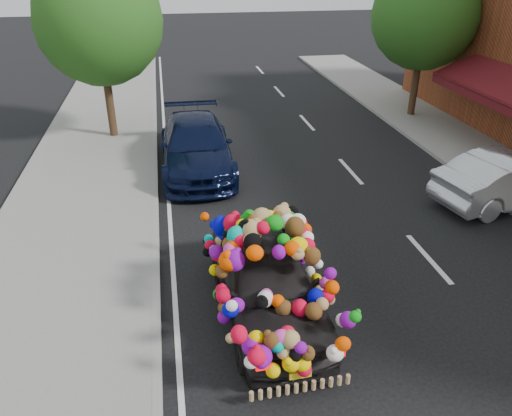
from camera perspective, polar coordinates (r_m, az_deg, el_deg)
The scene contains 9 objects.
ground at distance 10.59m, azimuth 1.59°, elevation -7.68°, with size 100.00×100.00×0.00m, color black.
sidewalk at distance 10.68m, azimuth -21.94°, elevation -9.27°, with size 4.00×60.00×0.12m, color gray.
kerb at distance 10.40m, azimuth -11.32°, elevation -8.59°, with size 0.15×60.00×0.13m, color gray.
lane_markings at distance 11.77m, azimuth 19.10°, elevation -5.42°, with size 6.00×50.00×0.01m, color silver, non-canonical shape.
tree_near_sidewalk at distance 18.20m, azimuth -17.54°, elevation 19.69°, with size 4.20×4.20×6.13m.
tree_far_b at distance 21.05m, azimuth 18.73°, elevation 20.06°, with size 4.00×4.00×5.90m.
plush_art_car at distance 9.02m, azimuth 1.27°, elevation -6.49°, with size 2.20×4.44×2.07m.
navy_sedan at distance 15.50m, azimuth -6.87°, elevation 7.07°, with size 2.12×5.23×1.52m, color black.
silver_hatchback at distance 14.86m, azimuth 27.21°, elevation 2.99°, with size 1.50×4.29×1.41m, color silver.
Camera 1 is at (-1.86, -8.48, 6.08)m, focal length 35.00 mm.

